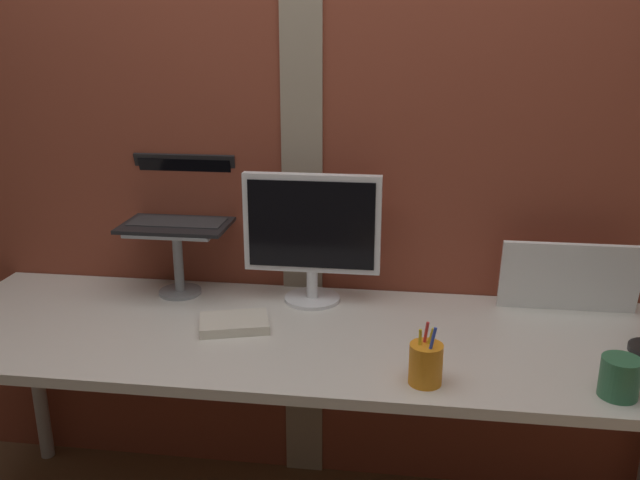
{
  "coord_description": "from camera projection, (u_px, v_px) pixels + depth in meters",
  "views": [
    {
      "loc": [
        0.3,
        -1.73,
        1.57
      ],
      "look_at": [
        0.05,
        0.1,
        0.98
      ],
      "focal_mm": 37.07,
      "sensor_mm": 36.0,
      "label": 1
    }
  ],
  "objects": [
    {
      "name": "laptop_stand",
      "position": [
        177.0,
        249.0,
        2.16
      ],
      "size": [
        0.28,
        0.22,
        0.23
      ],
      "color": "gray",
      "rests_on": "desk"
    },
    {
      "name": "desk",
      "position": [
        315.0,
        351.0,
        1.94
      ],
      "size": [
        2.31,
        0.71,
        0.73
      ],
      "color": "silver",
      "rests_on": "ground_plane"
    },
    {
      "name": "monitor",
      "position": [
        312.0,
        230.0,
        2.08
      ],
      "size": [
        0.43,
        0.18,
        0.42
      ],
      "color": "white",
      "rests_on": "desk"
    },
    {
      "name": "coffee_mug",
      "position": [
        621.0,
        377.0,
        1.57
      ],
      "size": [
        0.13,
        0.09,
        0.1
      ],
      "color": "#33724C",
      "rests_on": "desk"
    },
    {
      "name": "paper_clutter_stack",
      "position": [
        234.0,
        323.0,
        1.95
      ],
      "size": [
        0.23,
        0.19,
        0.03
      ],
      "primitive_type": "cube",
      "rotation": [
        0.0,
        0.0,
        0.29
      ],
      "color": "silver",
      "rests_on": "desk"
    },
    {
      "name": "pen_cup",
      "position": [
        426.0,
        363.0,
        1.63
      ],
      "size": [
        0.08,
        0.08,
        0.16
      ],
      "color": "orange",
      "rests_on": "desk"
    },
    {
      "name": "laptop",
      "position": [
        182.0,
        204.0,
        2.19
      ],
      "size": [
        0.35,
        0.28,
        0.22
      ],
      "color": "black",
      "rests_on": "laptop_stand"
    },
    {
      "name": "whiteboard_panel",
      "position": [
        570.0,
        277.0,
        2.03
      ],
      "size": [
        0.42,
        0.05,
        0.23
      ],
      "primitive_type": "cube",
      "rotation": [
        0.16,
        0.0,
        0.0
      ],
      "color": "white",
      "rests_on": "desk"
    },
    {
      "name": "brick_wall_back",
      "position": [
        318.0,
        123.0,
        2.16
      ],
      "size": [
        3.33,
        0.16,
        2.57
      ],
      "color": "brown",
      "rests_on": "ground_plane"
    }
  ]
}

